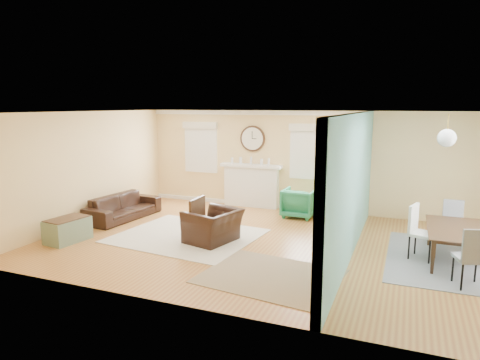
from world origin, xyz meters
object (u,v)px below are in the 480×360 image
sofa (123,207)px  eames_chair (213,226)px  dining_table (458,245)px  credenza (341,213)px  green_chair (299,203)px

sofa → eames_chair: 2.93m
sofa → dining_table: 7.30m
eames_chair → credenza: (2.28, 1.81, 0.07)m
sofa → eames_chair: bearing=-101.3°
eames_chair → dining_table: 4.52m
eames_chair → dining_table: bearing=111.9°
dining_table → credenza: bearing=60.9°
sofa → green_chair: green_chair is taller
credenza → dining_table: bearing=-29.0°
green_chair → credenza: size_ratio=0.57×
sofa → eames_chair: size_ratio=1.95×
sofa → credenza: (5.09, 0.97, 0.11)m
eames_chair → dining_table: eames_chair is taller
dining_table → sofa: bearing=88.0°
eames_chair → credenza: credenza is taller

